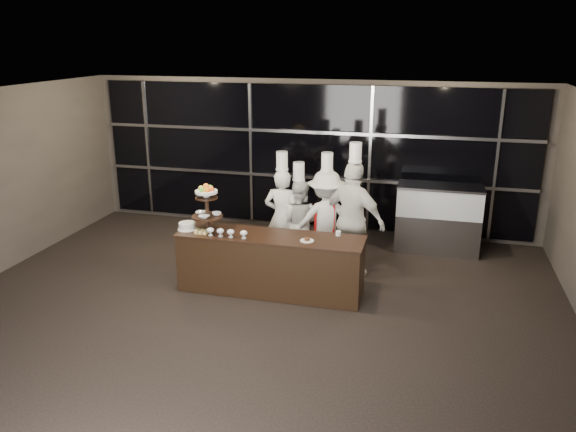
% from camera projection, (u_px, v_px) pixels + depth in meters
% --- Properties ---
extents(room, '(10.00, 10.00, 10.00)m').
position_uv_depth(room, '(218.00, 241.00, 6.54)').
color(room, black).
rests_on(room, ground).
extents(window_wall, '(8.60, 0.10, 2.80)m').
position_uv_depth(window_wall, '(309.00, 157.00, 11.09)').
color(window_wall, black).
rests_on(window_wall, ground).
extents(buffet_counter, '(2.84, 0.74, 0.92)m').
position_uv_depth(buffet_counter, '(270.00, 263.00, 8.56)').
color(buffet_counter, black).
rests_on(buffet_counter, ground).
extents(display_stand, '(0.48, 0.48, 0.74)m').
position_uv_depth(display_stand, '(207.00, 204.00, 8.53)').
color(display_stand, black).
rests_on(display_stand, buffet_counter).
extents(compotes, '(0.64, 0.11, 0.12)m').
position_uv_depth(compotes, '(226.00, 232.00, 8.34)').
color(compotes, silver).
rests_on(compotes, buffet_counter).
extents(layer_cake, '(0.30, 0.30, 0.11)m').
position_uv_depth(layer_cake, '(187.00, 226.00, 8.67)').
color(layer_cake, white).
rests_on(layer_cake, buffet_counter).
extents(pastry_squares, '(0.20, 0.13, 0.05)m').
position_uv_depth(pastry_squares, '(202.00, 232.00, 8.51)').
color(pastry_squares, '#EACC72').
rests_on(pastry_squares, buffet_counter).
extents(small_plate, '(0.20, 0.20, 0.05)m').
position_uv_depth(small_plate, '(307.00, 240.00, 8.18)').
color(small_plate, white).
rests_on(small_plate, buffet_counter).
extents(chef_cup, '(0.08, 0.08, 0.07)m').
position_uv_depth(chef_cup, '(338.00, 233.00, 8.41)').
color(chef_cup, white).
rests_on(chef_cup, buffet_counter).
extents(display_case, '(1.50, 0.66, 1.24)m').
position_uv_depth(display_case, '(438.00, 215.00, 10.15)').
color(display_case, '#A5A5AA').
rests_on(display_case, ground).
extents(chef_a, '(0.62, 0.41, 1.98)m').
position_uv_depth(chef_a, '(282.00, 216.00, 9.50)').
color(chef_a, white).
rests_on(chef_a, ground).
extents(chef_b, '(0.75, 0.60, 1.79)m').
position_uv_depth(chef_b, '(298.00, 221.00, 9.56)').
color(chef_b, silver).
rests_on(chef_b, ground).
extents(chef_c, '(1.23, 0.91, 1.99)m').
position_uv_depth(chef_c, '(326.00, 220.00, 9.34)').
color(chef_c, silver).
rests_on(chef_c, ground).
extents(chef_d, '(1.22, 0.89, 2.23)m').
position_uv_depth(chef_d, '(353.00, 220.00, 8.95)').
color(chef_d, white).
rests_on(chef_d, ground).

